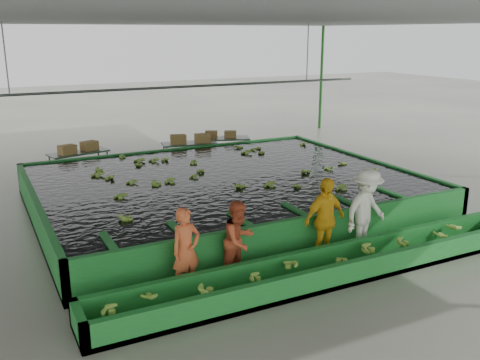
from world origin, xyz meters
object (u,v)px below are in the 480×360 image
sorting_trough (334,266)px  box_stack_right (221,138)px  flotation_tank (224,190)px  worker_d (366,211)px  worker_b (239,241)px  packing_table_left (79,164)px  packing_table_mid (189,155)px  packing_table_right (224,149)px  box_stack_left (79,152)px  box_stack_mid (191,143)px  worker_a (186,250)px  worker_c (325,220)px

sorting_trough → box_stack_right: box_stack_right is taller
flotation_tank → worker_d: worker_d is taller
worker_b → packing_table_left: (-1.31, 9.27, -0.37)m
worker_d → packing_table_mid: 9.03m
worker_d → flotation_tank: bearing=94.7°
packing_table_right → box_stack_right: 0.45m
sorting_trough → box_stack_left: bearing=106.6°
worker_b → worker_d: size_ratio=0.86×
sorting_trough → box_stack_right: bearing=77.5°
worker_d → packing_table_mid: (-0.58, 9.00, -0.50)m
packing_table_mid → packing_table_right: same height
sorting_trough → box_stack_left: (-2.99, 10.03, 0.63)m
sorting_trough → flotation_tank: bearing=90.0°
box_stack_right → flotation_tank: bearing=-114.1°
box_stack_left → box_stack_mid: size_ratio=0.95×
worker_b → box_stack_mid: (2.56, 8.93, 0.07)m
packing_table_mid → box_stack_mid: size_ratio=1.36×
worker_a → packing_table_mid: 9.71m
worker_a → box_stack_mid: size_ratio=1.15×
worker_c → box_stack_right: worker_c is taller
flotation_tank → box_stack_mid: 4.73m
worker_d → packing_table_right: bearing=70.7°
flotation_tank → worker_b: size_ratio=6.20×
worker_c → box_stack_left: 9.81m
worker_d → box_stack_right: worker_d is taller
worker_b → box_stack_left: (-1.30, 9.23, 0.07)m
worker_a → box_stack_right: (5.05, 9.34, 0.06)m
packing_table_left → box_stack_mid: box_stack_mid is taller
box_stack_right → worker_a: bearing=-118.4°
flotation_tank → worker_a: 5.14m
worker_a → sorting_trough: bearing=-27.5°
packing_table_mid → packing_table_left: bearing=176.0°
sorting_trough → worker_a: worker_a is taller
worker_d → box_stack_mid: worker_d is taller
sorting_trough → packing_table_left: size_ratio=5.21×
flotation_tank → box_stack_mid: box_stack_mid is taller
packing_table_left → packing_table_mid: (3.84, -0.27, 0.00)m
sorting_trough → box_stack_mid: size_ratio=7.03×
flotation_tank → box_stack_left: size_ratio=7.37×
worker_d → box_stack_left: worker_d is taller
box_stack_left → packing_table_right: bearing=0.6°
packing_table_right → sorting_trough: bearing=-103.1°
sorting_trough → worker_d: (1.42, 0.80, 0.69)m
worker_b → box_stack_right: size_ratio=1.39×
packing_table_mid → box_stack_right: 1.52m
worker_a → packing_table_mid: size_ratio=0.85×
box_stack_left → box_stack_right: (5.25, 0.11, 0.01)m
box_stack_left → box_stack_right: bearing=1.2°
sorting_trough → packing_table_left: bearing=106.6°
box_stack_left → worker_c: bearing=-70.2°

